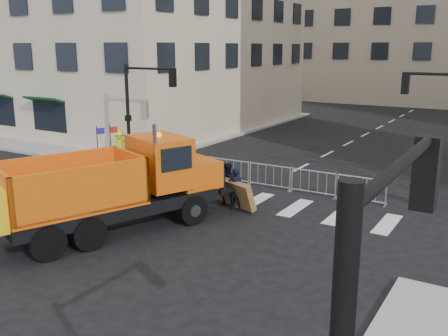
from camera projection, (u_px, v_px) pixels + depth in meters
The scene contains 10 objects.
ground at pixel (160, 240), 16.62m from camera, with size 120.00×120.00×0.00m, color black.
sidewalk_back at pixel (272, 181), 23.65m from camera, with size 64.00×5.00×0.15m, color gray.
traffic_light_left at pixel (128, 116), 26.25m from camera, with size 0.18×0.18×5.40m, color black.
crowd_barriers at pixel (249, 173), 23.17m from camera, with size 12.60×0.60×1.10m, color #9EA0A5, non-canonical shape.
plow_truck at pixel (105, 186), 16.85m from camera, with size 6.02×10.06×3.80m.
cop_a at pixel (236, 189), 19.44m from camera, with size 0.63×0.41×1.73m, color black.
cop_b at pixel (227, 183), 20.29m from camera, with size 0.83×0.65×1.72m, color black.
cop_c at pixel (187, 180), 20.16m from camera, with size 1.17×0.49×2.00m, color black.
worker at pixel (120, 145), 27.40m from camera, with size 1.08×0.62×1.67m, color yellow.
newspaper_box at pixel (428, 190), 19.91m from camera, with size 0.45×0.40×1.10m, color maroon.
Camera 1 is at (9.94, -12.18, 6.27)m, focal length 40.00 mm.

